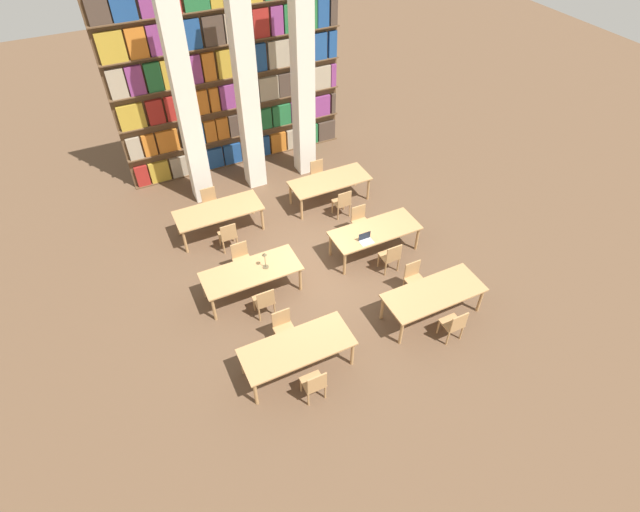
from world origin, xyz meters
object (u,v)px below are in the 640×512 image
at_px(chair_11, 318,174).
at_px(chair_4, 264,301).
at_px(reading_table_3, 375,232).
at_px(desk_lamp_0, 265,258).
at_px(reading_table_4, 219,212).
at_px(laptop, 366,240).
at_px(chair_9, 211,203).
at_px(chair_5, 242,259).
at_px(chair_6, 391,256).
at_px(pillar_right, 303,75).
at_px(reading_table_0, 297,349).
at_px(pillar_center, 246,87).
at_px(chair_7, 360,221).
at_px(chair_1, 284,327).
at_px(reading_table_1, 434,294).
at_px(chair_10, 342,202).
at_px(chair_2, 454,324).
at_px(reading_table_2, 251,273).
at_px(chair_3, 414,278).
at_px(reading_table_5, 330,182).
at_px(pillar_left, 185,99).
at_px(chair_8, 228,235).
at_px(chair_0, 314,384).

bearing_deg(chair_11, chair_4, 50.58).
relative_size(reading_table_3, chair_11, 2.58).
xyz_separation_m(desk_lamp_0, reading_table_4, (-0.34, 2.51, -0.37)).
bearing_deg(laptop, chair_9, 129.27).
relative_size(chair_5, chair_6, 1.00).
bearing_deg(pillar_right, reading_table_0, -115.76).
bearing_deg(pillar_center, reading_table_4, -132.83).
relative_size(chair_6, chair_11, 1.00).
relative_size(chair_9, chair_11, 1.00).
relative_size(reading_table_3, chair_7, 2.58).
relative_size(chair_1, chair_6, 1.00).
height_order(reading_table_1, chair_4, chair_4).
relative_size(laptop, reading_table_4, 0.14).
height_order(chair_10, chair_11, same).
bearing_deg(reading_table_3, chair_2, -87.96).
height_order(pillar_center, reading_table_0, pillar_center).
relative_size(chair_7, chair_10, 1.00).
bearing_deg(reading_table_2, laptop, -5.37).
bearing_deg(pillar_center, chair_6, -72.03).
bearing_deg(laptop, pillar_center, 104.72).
bearing_deg(chair_7, chair_2, 91.47).
height_order(chair_3, reading_table_5, chair_3).
distance_m(pillar_left, chair_10, 4.83).
relative_size(chair_4, chair_6, 1.00).
bearing_deg(chair_10, chair_4, -143.13).
distance_m(reading_table_1, desk_lamp_0, 3.82).
distance_m(chair_4, laptop, 2.89).
height_order(reading_table_3, chair_8, chair_8).
height_order(chair_0, laptop, laptop).
bearing_deg(reading_table_4, pillar_right, 28.50).
relative_size(reading_table_1, chair_11, 2.58).
xyz_separation_m(reading_table_0, reading_table_2, (-0.09, 2.37, 0.00)).
xyz_separation_m(chair_7, chair_10, (-0.05, 0.91, 0.00)).
distance_m(chair_2, desk_lamp_0, 4.35).
xyz_separation_m(chair_2, reading_table_3, (-0.11, 3.11, 0.20)).
distance_m(chair_1, chair_7, 3.96).
relative_size(pillar_left, reading_table_2, 2.67).
height_order(reading_table_4, chair_9, chair_9).
height_order(chair_4, reading_table_3, chair_4).
distance_m(chair_3, chair_10, 3.27).
height_order(chair_1, reading_table_2, chair_1).
bearing_deg(chair_10, chair_2, -88.22).
bearing_deg(reading_table_2, chair_10, 27.21).
bearing_deg(chair_3, desk_lamp_0, -27.46).
bearing_deg(laptop, desk_lamp_0, 174.73).
distance_m(pillar_center, chair_4, 5.84).
distance_m(reading_table_2, chair_7, 3.37).
xyz_separation_m(desk_lamp_0, chair_6, (2.93, -0.71, -0.57)).
bearing_deg(chair_9, reading_table_5, 165.88).
bearing_deg(chair_2, chair_4, 144.92).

